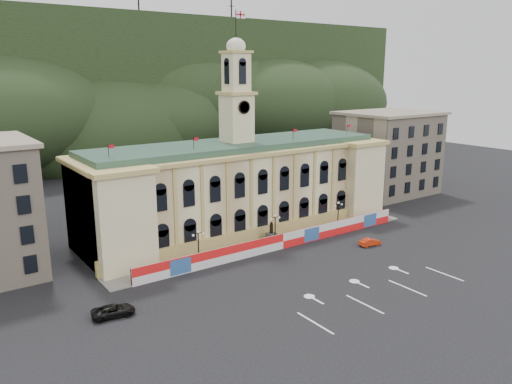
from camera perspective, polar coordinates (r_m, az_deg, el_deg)
ground at (r=69.48m, az=10.87°, el=-9.84°), size 260.00×260.00×0.00m
lane_markings at (r=66.46m, az=14.03°, el=-11.13°), size 26.00×10.00×0.02m
hill_ridge at (r=172.18m, az=-19.90°, el=10.20°), size 230.00×80.00×64.00m
city_hall at (r=87.34m, az=-2.02°, el=0.69°), size 56.20×17.60×37.10m
side_building_right at (r=117.99m, az=14.81°, el=4.37°), size 21.00×17.00×18.60m
hoarding_fence at (r=79.40m, az=3.08°, el=-5.61°), size 50.00×0.44×2.50m
pavement at (r=81.75m, az=1.86°, el=-5.89°), size 56.00×5.50×0.16m
statue at (r=81.58m, az=1.76°, el=-5.11°), size 1.40×1.40×3.72m
lamp_left at (r=72.97m, az=-6.60°, el=-5.93°), size 1.96×0.44×5.15m
lamp_center at (r=80.23m, az=2.20°, el=-4.02°), size 1.96×0.44×5.15m
lamp_right at (r=89.12m, az=9.37°, el=-2.39°), size 1.96×0.44×5.15m
red_sedan at (r=82.82m, az=12.89°, el=-5.59°), size 2.50×4.13×1.22m
black_suv at (r=60.94m, az=-15.99°, el=-12.92°), size 3.73×5.59×1.37m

